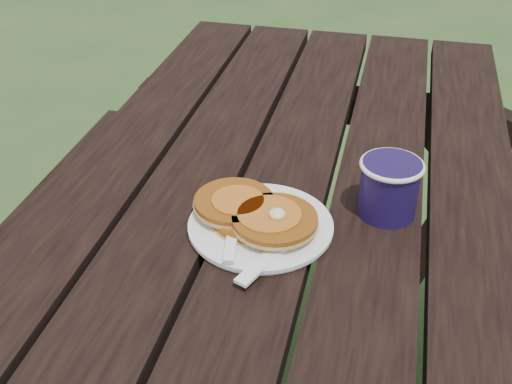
# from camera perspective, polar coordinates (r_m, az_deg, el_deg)

# --- Properties ---
(plate) EXTENTS (0.24, 0.24, 0.01)m
(plate) POSITION_cam_1_polar(r_m,az_deg,el_deg) (0.95, 0.42, -3.08)
(plate) COLOR white
(plate) RESTS_ON picnic_table
(pancake_stack) EXTENTS (0.19, 0.15, 0.04)m
(pancake_stack) POSITION_cam_1_polar(r_m,az_deg,el_deg) (0.94, -0.08, -1.91)
(pancake_stack) COLOR #8B480F
(pancake_stack) RESTS_ON plate
(knife) EXTENTS (0.09, 0.17, 0.00)m
(knife) POSITION_cam_1_polar(r_m,az_deg,el_deg) (0.90, 1.98, -5.04)
(knife) COLOR white
(knife) RESTS_ON plate
(fork) EXTENTS (0.06, 0.16, 0.01)m
(fork) POSITION_cam_1_polar(r_m,az_deg,el_deg) (0.91, -2.14, -4.00)
(fork) COLOR white
(fork) RESTS_ON plate
(coffee_cup) EXTENTS (0.10, 0.10, 0.09)m
(coffee_cup) POSITION_cam_1_polar(r_m,az_deg,el_deg) (0.98, 11.79, 0.64)
(coffee_cup) COLOR #180D3A
(coffee_cup) RESTS_ON picnic_table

